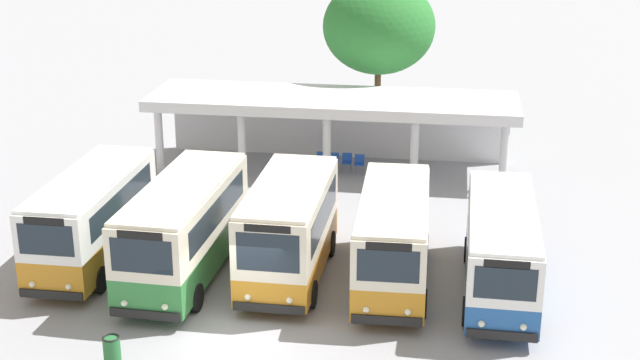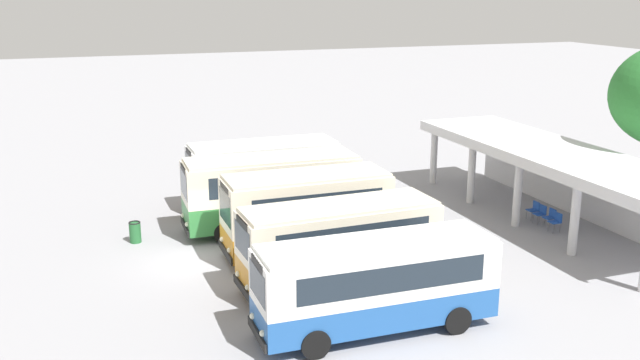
# 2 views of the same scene
# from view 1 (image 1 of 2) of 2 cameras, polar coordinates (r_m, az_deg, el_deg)

# --- Properties ---
(ground_plane) EXTENTS (180.00, 180.00, 0.00)m
(ground_plane) POSITION_cam_1_polar(r_m,az_deg,el_deg) (26.77, -5.42, -9.96)
(ground_plane) COLOR #939399
(city_bus_nearest_orange) EXTENTS (2.31, 7.26, 3.21)m
(city_bus_nearest_orange) POSITION_cam_1_polar(r_m,az_deg,el_deg) (31.61, -14.39, -2.21)
(city_bus_nearest_orange) COLOR black
(city_bus_nearest_orange) RESTS_ON ground
(city_bus_second_in_row) EXTENTS (2.62, 7.76, 3.29)m
(city_bus_second_in_row) POSITION_cam_1_polar(r_m,az_deg,el_deg) (29.92, -8.69, -2.95)
(city_bus_second_in_row) COLOR black
(city_bus_second_in_row) RESTS_ON ground
(city_bus_middle_cream) EXTENTS (2.49, 6.66, 3.34)m
(city_bus_middle_cream) POSITION_cam_1_polar(r_m,az_deg,el_deg) (29.49, -2.01, -3.02)
(city_bus_middle_cream) COLOR black
(city_bus_middle_cream) RESTS_ON ground
(city_bus_fourth_amber) EXTENTS (2.48, 7.19, 3.10)m
(city_bus_fourth_amber) POSITION_cam_1_polar(r_m,az_deg,el_deg) (29.16, 4.71, -3.61)
(city_bus_fourth_amber) COLOR black
(city_bus_fourth_amber) RESTS_ON ground
(city_bus_fifth_blue) EXTENTS (2.31, 7.61, 2.95)m
(city_bus_fifth_blue) POSITION_cam_1_polar(r_m,az_deg,el_deg) (29.04, 11.52, -4.21)
(city_bus_fifth_blue) COLOR black
(city_bus_fifth_blue) RESTS_ON ground
(terminal_canopy) EXTENTS (16.56, 4.53, 3.40)m
(terminal_canopy) POSITION_cam_1_polar(r_m,az_deg,el_deg) (40.77, 0.90, 4.41)
(terminal_canopy) COLOR silver
(terminal_canopy) RESTS_ON ground
(waiting_chair_end_by_column) EXTENTS (0.45, 0.45, 0.86)m
(waiting_chair_end_by_column) POSITION_cam_1_polar(r_m,az_deg,el_deg) (40.49, 0.08, 1.32)
(waiting_chair_end_by_column) COLOR slate
(waiting_chair_end_by_column) RESTS_ON ground
(waiting_chair_second_from_end) EXTENTS (0.45, 0.45, 0.86)m
(waiting_chair_second_from_end) POSITION_cam_1_polar(r_m,az_deg,el_deg) (40.35, 0.89, 1.26)
(waiting_chair_second_from_end) COLOR slate
(waiting_chair_second_from_end) RESTS_ON ground
(waiting_chair_middle_seat) EXTENTS (0.45, 0.45, 0.86)m
(waiting_chair_middle_seat) POSITION_cam_1_polar(r_m,az_deg,el_deg) (40.34, 1.74, 1.25)
(waiting_chair_middle_seat) COLOR slate
(waiting_chair_middle_seat) RESTS_ON ground
(waiting_chair_fourth_seat) EXTENTS (0.45, 0.45, 0.86)m
(waiting_chair_fourth_seat) POSITION_cam_1_polar(r_m,az_deg,el_deg) (40.14, 2.54, 1.14)
(waiting_chair_fourth_seat) COLOR slate
(waiting_chair_fourth_seat) RESTS_ON ground
(roadside_tree_behind_canopy) EXTENTS (5.51, 5.51, 8.10)m
(roadside_tree_behind_canopy) POSITION_cam_1_polar(r_m,az_deg,el_deg) (44.20, 3.80, 9.80)
(roadside_tree_behind_canopy) COLOR brown
(roadside_tree_behind_canopy) RESTS_ON ground
(litter_bin_apron) EXTENTS (0.49, 0.49, 0.90)m
(litter_bin_apron) POSITION_cam_1_polar(r_m,az_deg,el_deg) (25.68, -13.20, -10.62)
(litter_bin_apron) COLOR #266633
(litter_bin_apron) RESTS_ON ground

